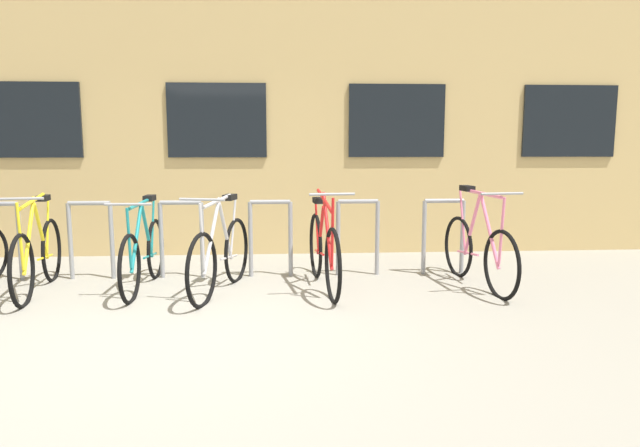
% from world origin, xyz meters
% --- Properties ---
extents(ground_plane, '(42.00, 42.00, 0.00)m').
position_xyz_m(ground_plane, '(0.00, 0.00, 0.00)').
color(ground_plane, gray).
extents(storefront_building, '(28.00, 7.52, 6.75)m').
position_xyz_m(storefront_building, '(-0.00, 6.94, 3.37)').
color(storefront_building, tan).
rests_on(storefront_building, ground).
extents(bike_rack, '(6.50, 0.05, 0.88)m').
position_xyz_m(bike_rack, '(-0.28, 1.90, 0.52)').
color(bike_rack, gray).
rests_on(bike_rack, ground).
extents(bicycle_yellow, '(0.44, 1.74, 1.04)m').
position_xyz_m(bicycle_yellow, '(-1.64, 1.35, 0.39)').
color(bicycle_yellow, black).
rests_on(bicycle_yellow, ground).
extents(bicycle_pink, '(0.44, 1.69, 1.07)m').
position_xyz_m(bicycle_pink, '(2.93, 1.31, 0.39)').
color(bicycle_pink, black).
rests_on(bicycle_pink, ground).
extents(bicycle_teal, '(0.44, 1.71, 0.97)m').
position_xyz_m(bicycle_teal, '(-0.60, 1.43, 0.37)').
color(bicycle_teal, black).
rests_on(bicycle_teal, ground).
extents(bicycle_red, '(0.44, 1.80, 1.07)m').
position_xyz_m(bicycle_red, '(1.28, 1.34, 0.40)').
color(bicycle_red, black).
rests_on(bicycle_red, ground).
extents(bicycle_silver, '(0.56, 1.67, 1.03)m').
position_xyz_m(bicycle_silver, '(0.22, 1.22, 0.39)').
color(bicycle_silver, black).
rests_on(bicycle_silver, ground).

